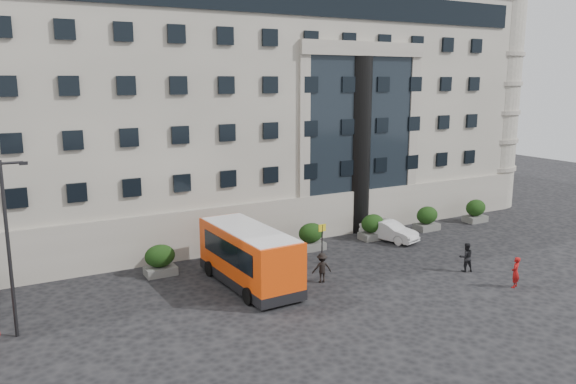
# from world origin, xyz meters

# --- Properties ---
(ground) EXTENTS (120.00, 120.00, 0.00)m
(ground) POSITION_xyz_m (0.00, 0.00, 0.00)
(ground) COLOR black
(ground) RESTS_ON ground
(civic_building) EXTENTS (44.00, 24.00, 18.00)m
(civic_building) POSITION_xyz_m (6.00, 22.00, 9.00)
(civic_building) COLOR gray
(civic_building) RESTS_ON ground
(entrance_column) EXTENTS (1.80, 1.80, 13.00)m
(entrance_column) POSITION_xyz_m (12.00, 10.30, 6.50)
(entrance_column) COLOR black
(entrance_column) RESTS_ON ground
(hedge_a) EXTENTS (1.80, 1.26, 1.84)m
(hedge_a) POSITION_xyz_m (-4.00, 7.80, 0.93)
(hedge_a) COLOR #5A5A57
(hedge_a) RESTS_ON ground
(hedge_b) EXTENTS (1.80, 1.26, 1.84)m
(hedge_b) POSITION_xyz_m (1.20, 7.80, 0.93)
(hedge_b) COLOR #5A5A57
(hedge_b) RESTS_ON ground
(hedge_c) EXTENTS (1.80, 1.26, 1.84)m
(hedge_c) POSITION_xyz_m (6.40, 7.80, 0.93)
(hedge_c) COLOR #5A5A57
(hedge_c) RESTS_ON ground
(hedge_d) EXTENTS (1.80, 1.26, 1.84)m
(hedge_d) POSITION_xyz_m (11.60, 7.80, 0.93)
(hedge_d) COLOR #5A5A57
(hedge_d) RESTS_ON ground
(hedge_e) EXTENTS (1.80, 1.26, 1.84)m
(hedge_e) POSITION_xyz_m (16.80, 7.80, 0.93)
(hedge_e) COLOR #5A5A57
(hedge_e) RESTS_ON ground
(hedge_f) EXTENTS (1.80, 1.26, 1.84)m
(hedge_f) POSITION_xyz_m (22.00, 7.80, 0.93)
(hedge_f) COLOR #5A5A57
(hedge_f) RESTS_ON ground
(street_lamp) EXTENTS (1.16, 0.18, 8.00)m
(street_lamp) POSITION_xyz_m (-11.94, 3.00, 4.37)
(street_lamp) COLOR #262628
(street_lamp) RESTS_ON ground
(bus_stop_sign) EXTENTS (0.50, 0.08, 2.52)m
(bus_stop_sign) POSITION_xyz_m (5.50, 5.00, 1.73)
(bus_stop_sign) COLOR #262628
(bus_stop_sign) RESTS_ON ground
(minibus) EXTENTS (3.15, 7.89, 3.25)m
(minibus) POSITION_xyz_m (-0.11, 3.77, 1.79)
(minibus) COLOR #E03F0A
(minibus) RESTS_ON ground
(white_taxi) EXTENTS (2.71, 4.52, 1.41)m
(white_taxi) POSITION_xyz_m (12.46, 7.00, 0.70)
(white_taxi) COLOR silver
(white_taxi) RESTS_ON ground
(pedestrian_a) EXTENTS (0.75, 0.65, 1.74)m
(pedestrian_a) POSITION_xyz_m (12.62, -3.74, 0.87)
(pedestrian_a) COLOR maroon
(pedestrian_a) RESTS_ON ground
(pedestrian_b) EXTENTS (1.04, 0.93, 1.77)m
(pedestrian_b) POSITION_xyz_m (12.24, -0.49, 0.88)
(pedestrian_b) COLOR black
(pedestrian_b) RESTS_ON ground
(pedestrian_c) EXTENTS (1.24, 0.90, 1.72)m
(pedestrian_c) POSITION_xyz_m (3.68, 2.15, 0.86)
(pedestrian_c) COLOR black
(pedestrian_c) RESTS_ON ground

